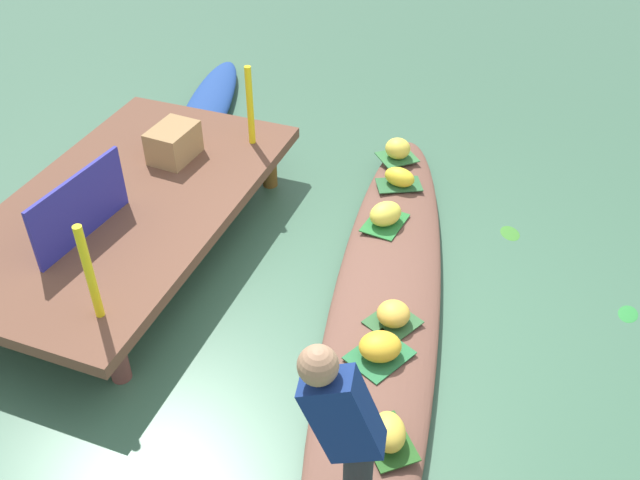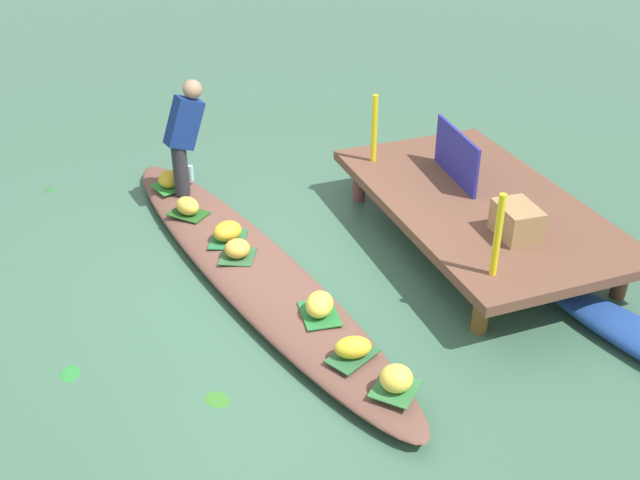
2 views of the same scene
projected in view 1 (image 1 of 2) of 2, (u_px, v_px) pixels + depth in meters
canal_water at (383, 330)px, 5.28m from camera, size 40.00×40.00×0.00m
dock_platform at (125, 206)px, 5.79m from camera, size 3.20×1.80×0.49m
vendor_boat at (383, 320)px, 5.22m from camera, size 5.29×1.80×0.19m
moored_boat at (206, 112)px, 7.73m from camera, size 2.63×1.14×0.19m
leaf_mat_0 at (393, 322)px, 5.07m from camera, size 0.44×0.43×0.01m
banana_bunch_0 at (393, 314)px, 5.01m from camera, size 0.27×0.27×0.17m
leaf_mat_1 at (388, 441)px, 4.27m from camera, size 0.47×0.45×0.01m
banana_bunch_1 at (389, 432)px, 4.22m from camera, size 0.34×0.30×0.18m
leaf_mat_2 at (397, 157)px, 6.82m from camera, size 0.46×0.46×0.01m
banana_bunch_2 at (398, 148)px, 6.76m from camera, size 0.29×0.29×0.20m
leaf_mat_4 at (385, 223)px, 5.99m from camera, size 0.45×0.35×0.01m
banana_bunch_4 at (386, 214)px, 5.93m from camera, size 0.37×0.35×0.19m
leaf_mat_5 at (379, 355)px, 4.82m from camera, size 0.51×0.47×0.01m
banana_bunch_5 at (380, 346)px, 4.76m from camera, size 0.36×0.38×0.18m
leaf_mat_6 at (399, 185)px, 6.45m from camera, size 0.40×0.47×0.01m
banana_bunch_6 at (400, 177)px, 6.40m from camera, size 0.24×0.32×0.17m
vendor_person at (344, 427)px, 3.52m from camera, size 0.26×0.47×1.23m
market_banner at (80, 207)px, 5.22m from camera, size 0.97×0.12×0.52m
railing_post_west at (89, 273)px, 4.48m from camera, size 0.06×0.06×0.74m
railing_post_east at (250, 106)px, 6.23m from camera, size 0.06×0.06×0.74m
produce_crate at (174, 143)px, 6.17m from camera, size 0.46×0.35×0.30m
drifting_plant_0 at (510, 233)px, 6.20m from camera, size 0.27×0.24×0.01m
drifting_plant_2 at (628, 314)px, 5.41m from camera, size 0.23×0.18×0.01m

